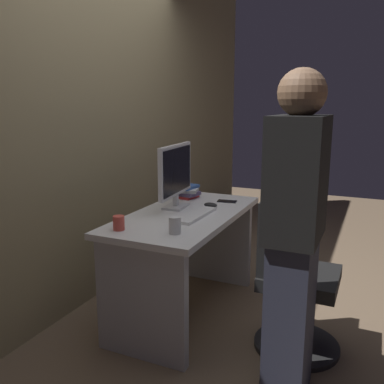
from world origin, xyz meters
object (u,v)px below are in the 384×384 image
desk (186,245)px  cup_by_monitor (119,223)px  handbag (299,273)px  cup_near_keyboard (175,225)px  office_chair (290,281)px  cell_phone (227,201)px  mouse (211,205)px  person_at_desk (294,240)px  monitor (176,173)px  keyboard (195,215)px  book_stack (188,192)px

desk → cup_by_monitor: cup_by_monitor is taller
handbag → cup_near_keyboard: bearing=155.2°
office_chair → cell_phone: size_ratio=6.53×
desk → office_chair: 0.78m
cup_by_monitor → mouse: bearing=-21.7°
cup_near_keyboard → cup_by_monitor: 0.34m
mouse → cell_phone: size_ratio=0.69×
mouse → cup_near_keyboard: bearing=-176.3°
office_chair → mouse: bearing=63.1°
cup_by_monitor → cell_phone: bearing=-20.0°
person_at_desk → handbag: bearing=7.4°
person_at_desk → desk: bearing=56.0°
office_chair → monitor: (0.22, 0.88, 0.57)m
office_chair → person_at_desk: size_ratio=0.57×
office_chair → monitor: monitor is taller
keyboard → monitor: bearing=55.7°
cell_phone → handbag: cell_phone is taller
handbag → cup_by_monitor: bearing=144.8°
monitor → mouse: 0.35m
keyboard → office_chair: bearing=-93.4°
keyboard → mouse: 0.27m
mouse → office_chair: bearing=-116.9°
monitor → cup_by_monitor: (-0.62, 0.07, -0.21)m
mouse → book_stack: 0.35m
office_chair → cup_by_monitor: bearing=112.9°
mouse → handbag: bearing=-49.0°
monitor → keyboard: size_ratio=1.26×
person_at_desk → mouse: bearing=43.6°
cup_near_keyboard → cell_phone: (0.87, -0.01, -0.05)m
cup_by_monitor → keyboard: bearing=-32.1°
cup_near_keyboard → handbag: size_ratio=0.26×
book_stack → desk: bearing=-157.3°
office_chair → keyboard: office_chair is taller
desk → handbag: 1.05m
desk → cup_near_keyboard: 0.55m
monitor → cell_phone: 0.50m
cup_near_keyboard → book_stack: size_ratio=0.47×
keyboard → person_at_desk: bearing=-122.4°
cell_phone → handbag: size_ratio=0.38×
desk → person_at_desk: size_ratio=0.82×
cup_near_keyboard → cup_by_monitor: bearing=103.0°
person_at_desk → handbag: person_at_desk is taller
handbag → keyboard: bearing=143.1°
mouse → cup_by_monitor: (-0.74, 0.29, 0.03)m
office_chair → handbag: (0.84, 0.08, -0.29)m
desk → person_at_desk: bearing=-124.0°
person_at_desk → monitor: person_at_desk is taller
mouse → cup_by_monitor: bearing=158.3°
desk → office_chair: bearing=-99.2°
cup_near_keyboard → handbag: 1.44m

